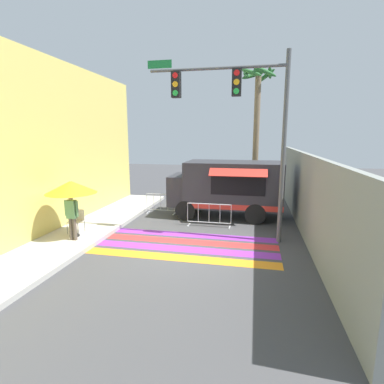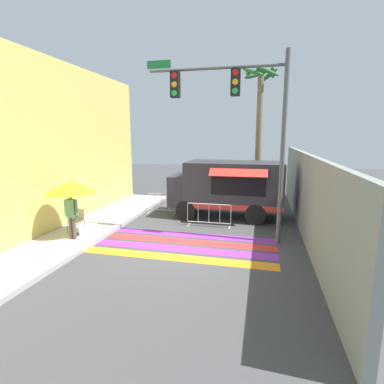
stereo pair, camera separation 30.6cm
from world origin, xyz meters
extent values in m
plane|color=#424244|center=(0.00, 0.00, 0.00)|extent=(60.00, 60.00, 0.00)
cube|color=#B7B5AD|center=(-5.38, 0.00, 0.08)|extent=(4.40, 16.00, 0.16)
cube|color=#E5D166|center=(-5.57, 0.00, 3.42)|extent=(0.25, 16.00, 6.83)
cube|color=gray|center=(4.26, 3.00, 1.59)|extent=(0.20, 16.00, 3.17)
cube|color=orange|center=(0.00, -0.72, 0.00)|extent=(6.40, 0.56, 0.01)
cube|color=purple|center=(0.00, 0.04, 0.00)|extent=(6.40, 0.56, 0.01)
cube|color=red|center=(0.00, 0.80, 0.00)|extent=(6.40, 0.56, 0.01)
cube|color=purple|center=(0.00, 1.56, 0.00)|extent=(6.40, 0.56, 0.01)
cube|color=#2D2D33|center=(1.30, 4.66, 1.61)|extent=(4.46, 2.37, 2.10)
cube|color=#2D2D33|center=(-0.93, 4.66, 1.27)|extent=(1.58, 2.18, 1.42)
cube|color=#1E232D|center=(-1.66, 4.66, 1.63)|extent=(0.06, 1.90, 0.54)
cube|color=black|center=(1.57, 3.46, 1.77)|extent=(2.36, 0.03, 0.94)
cube|color=red|center=(1.57, 3.25, 2.32)|extent=(2.46, 0.43, 0.31)
cube|color=red|center=(1.30, 3.47, 0.75)|extent=(4.46, 0.01, 0.24)
cylinder|color=black|center=(-0.80, 3.57, 0.46)|extent=(0.93, 0.22, 0.93)
cylinder|color=black|center=(-0.80, 5.75, 0.46)|extent=(0.93, 0.22, 0.93)
cylinder|color=black|center=(2.35, 3.57, 0.46)|extent=(0.93, 0.22, 0.93)
cylinder|color=black|center=(2.35, 5.75, 0.46)|extent=(0.93, 0.22, 0.93)
cylinder|color=#515456|center=(3.22, 1.51, 3.34)|extent=(0.16, 0.16, 6.69)
cylinder|color=#515456|center=(0.81, 1.51, 6.18)|extent=(4.82, 0.11, 0.11)
cube|color=black|center=(1.53, 1.48, 5.67)|extent=(0.32, 0.28, 0.90)
cylinder|color=red|center=(1.53, 1.34, 5.97)|extent=(0.20, 0.02, 0.20)
cylinder|color=#F2A519|center=(1.53, 1.34, 5.67)|extent=(0.20, 0.02, 0.20)
cylinder|color=green|center=(1.53, 1.34, 5.37)|extent=(0.20, 0.02, 0.20)
cube|color=black|center=(-0.64, 1.48, 5.67)|extent=(0.32, 0.28, 0.90)
cylinder|color=red|center=(-0.64, 1.34, 5.97)|extent=(0.20, 0.02, 0.20)
cylinder|color=#F2A519|center=(-0.64, 1.34, 5.67)|extent=(0.20, 0.02, 0.20)
cylinder|color=green|center=(-0.64, 1.34, 5.37)|extent=(0.20, 0.02, 0.20)
cube|color=#197238|center=(-1.25, 1.49, 6.40)|extent=(0.90, 0.02, 0.28)
cylinder|color=black|center=(-4.24, 0.06, 0.19)|extent=(0.36, 0.36, 0.06)
cylinder|color=#B2B2B7|center=(-4.24, 0.06, 1.21)|extent=(0.04, 0.04, 2.09)
cone|color=yellow|center=(-4.24, 0.06, 2.03)|extent=(1.81, 1.81, 0.45)
cylinder|color=#4C4C51|center=(-4.64, 0.22, 0.38)|extent=(0.02, 0.02, 0.44)
cylinder|color=#4C4C51|center=(-4.18, 0.22, 0.38)|extent=(0.02, 0.02, 0.44)
cylinder|color=#4C4C51|center=(-4.64, 0.68, 0.38)|extent=(0.02, 0.02, 0.44)
cylinder|color=#4C4C51|center=(-4.18, 0.68, 0.38)|extent=(0.02, 0.02, 0.44)
cube|color=beige|center=(-4.41, 0.45, 0.61)|extent=(0.48, 0.48, 0.03)
cube|color=beige|center=(-4.41, 0.67, 0.84)|extent=(0.48, 0.03, 0.41)
cylinder|color=brown|center=(-4.12, -0.30, 0.57)|extent=(0.13, 0.13, 0.81)
cylinder|color=brown|center=(-3.97, -0.30, 0.57)|extent=(0.13, 0.13, 0.81)
cube|color=#598C59|center=(-4.04, -0.30, 1.30)|extent=(0.34, 0.20, 0.65)
cylinder|color=#598C59|center=(-4.26, -0.30, 1.33)|extent=(0.09, 0.09, 0.56)
cylinder|color=#598C59|center=(-3.82, -0.30, 1.33)|extent=(0.09, 0.09, 0.56)
sphere|color=#9E7051|center=(-4.04, -0.30, 1.77)|extent=(0.23, 0.23, 0.23)
cylinder|color=#B7BABF|center=(0.41, 2.83, 1.00)|extent=(1.88, 0.04, 0.04)
cylinder|color=#B7BABF|center=(0.41, 2.83, 0.18)|extent=(1.88, 0.04, 0.04)
cylinder|color=#B7BABF|center=(-0.53, 2.83, 0.59)|extent=(0.02, 0.02, 0.81)
cylinder|color=#B7BABF|center=(-0.06, 2.83, 0.59)|extent=(0.02, 0.02, 0.81)
cylinder|color=#B7BABF|center=(0.41, 2.83, 0.59)|extent=(0.02, 0.02, 0.81)
cylinder|color=#B7BABF|center=(0.88, 2.83, 0.59)|extent=(0.02, 0.02, 0.81)
cylinder|color=#B7BABF|center=(1.35, 2.83, 0.59)|extent=(0.02, 0.02, 0.81)
cube|color=#B7BABF|center=(-0.48, 2.83, 0.01)|extent=(0.06, 0.44, 0.03)
cube|color=#B7BABF|center=(1.30, 2.83, 0.01)|extent=(0.06, 0.44, 0.03)
cylinder|color=#B7BABF|center=(-2.29, 4.51, 1.00)|extent=(1.47, 0.04, 0.04)
cylinder|color=#B7BABF|center=(-2.29, 4.51, 0.18)|extent=(1.47, 0.04, 0.04)
cylinder|color=#B7BABF|center=(-3.03, 4.51, 0.59)|extent=(0.02, 0.02, 0.81)
cylinder|color=#B7BABF|center=(-2.66, 4.51, 0.59)|extent=(0.02, 0.02, 0.81)
cylinder|color=#B7BABF|center=(-2.29, 4.51, 0.59)|extent=(0.02, 0.02, 0.81)
cylinder|color=#B7BABF|center=(-1.92, 4.51, 0.59)|extent=(0.02, 0.02, 0.81)
cylinder|color=#B7BABF|center=(-1.56, 4.51, 0.59)|extent=(0.02, 0.02, 0.81)
cube|color=#B7BABF|center=(-2.98, 4.51, 0.01)|extent=(0.06, 0.44, 0.03)
cube|color=#B7BABF|center=(-1.61, 4.51, 0.01)|extent=(0.06, 0.44, 0.03)
cylinder|color=#7A664C|center=(2.27, 9.07, 3.70)|extent=(0.35, 0.35, 7.41)
sphere|color=#2D6B33|center=(2.27, 9.07, 7.56)|extent=(0.60, 0.60, 0.60)
ellipsoid|color=#2D6B33|center=(2.91, 9.02, 7.38)|extent=(0.34, 1.30, 0.61)
ellipsoid|color=#2D6B33|center=(2.67, 9.63, 7.32)|extent=(1.22, 0.98, 0.84)
ellipsoid|color=#2D6B33|center=(1.86, 9.63, 7.39)|extent=(1.27, 1.01, 0.63)
ellipsoid|color=#2D6B33|center=(1.54, 8.97, 7.37)|extent=(0.44, 1.48, 0.72)
ellipsoid|color=#2D6B33|center=(1.82, 8.42, 7.36)|extent=(1.43, 1.08, 0.80)
ellipsoid|color=#2D6B33|center=(2.56, 8.35, 7.37)|extent=(1.52, 0.80, 0.74)
camera|label=1|loc=(2.25, -9.49, 3.85)|focal=28.00mm
camera|label=2|loc=(2.55, -9.42, 3.85)|focal=28.00mm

